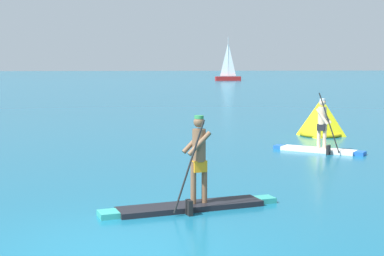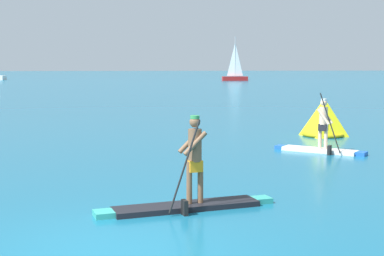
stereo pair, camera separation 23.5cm
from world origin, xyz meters
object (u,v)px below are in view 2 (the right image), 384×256
at_px(paddleboarder_far_right, 321,141).
at_px(race_marker_buoy, 324,119).
at_px(sailboat_right_horizon, 235,74).
at_px(paddleboarder_mid_center, 188,190).

bearing_deg(paddleboarder_far_right, race_marker_buoy, 108.13).
xyz_separation_m(race_marker_buoy, sailboat_right_horizon, (9.94, 71.80, 0.41)).
relative_size(paddleboarder_mid_center, sailboat_right_horizon, 0.49).
relative_size(race_marker_buoy, sailboat_right_horizon, 0.26).
height_order(paddleboarder_mid_center, race_marker_buoy, paddleboarder_mid_center).
distance_m(paddleboarder_mid_center, sailboat_right_horizon, 83.98).
distance_m(paddleboarder_mid_center, race_marker_buoy, 12.36).
bearing_deg(paddleboarder_mid_center, sailboat_right_horizon, -114.83).
bearing_deg(paddleboarder_far_right, paddleboarder_mid_center, -88.29).
xyz_separation_m(paddleboarder_far_right, race_marker_buoy, (1.47, 3.98, 0.29)).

